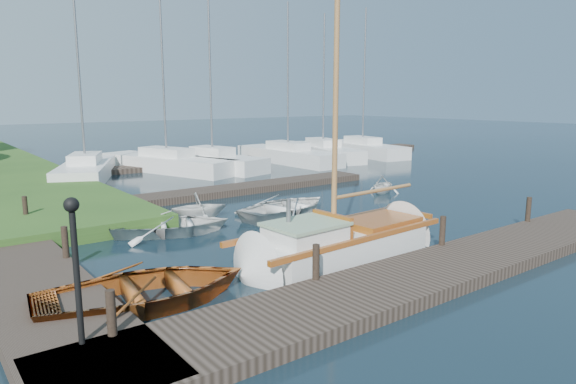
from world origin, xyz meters
TOP-DOWN VIEW (x-y plane):
  - ground at (0.00, 0.00)m, footprint 160.00×160.00m
  - near_dock at (0.00, -6.00)m, footprint 18.00×2.20m
  - left_dock at (-8.00, 2.00)m, footprint 2.20×18.00m
  - far_dock at (2.00, 6.50)m, footprint 14.00×1.60m
  - pontoon at (10.00, 16.00)m, footprint 30.00×1.60m
  - mooring_post_0 at (-7.50, -5.00)m, footprint 0.16×0.16m
  - mooring_post_1 at (-3.00, -5.00)m, footprint 0.16×0.16m
  - mooring_post_2 at (1.50, -5.00)m, footprint 0.16×0.16m
  - mooring_post_3 at (6.00, -5.00)m, footprint 0.16×0.16m
  - mooring_post_4 at (-7.00, 0.00)m, footprint 0.16×0.16m
  - mooring_post_5 at (-7.00, 5.00)m, footprint 0.16×0.16m
  - lamp_post at (-8.00, -5.00)m, footprint 0.24×0.24m
  - sailboat at (-0.78, -3.49)m, footprint 7.24×2.33m
  - dinghy at (-6.28, -3.42)m, footprint 4.75×3.68m
  - tender_a at (-3.45, 1.62)m, footprint 4.38×3.78m
  - tender_b at (-1.73, 2.98)m, footprint 2.35×2.16m
  - tender_c at (1.02, 1.42)m, footprint 4.44×3.53m
  - tender_d at (7.27, 2.45)m, footprint 2.21×2.07m
  - marina_boat_0 at (-2.44, 14.36)m, footprint 5.05×7.68m
  - marina_boat_1 at (2.26, 14.76)m, footprint 5.09×9.50m
  - marina_boat_2 at (4.67, 13.66)m, footprint 3.96×7.58m
  - marina_boat_4 at (10.43, 13.83)m, footprint 2.43×8.81m
  - marina_boat_5 at (13.90, 14.29)m, footprint 4.51×9.11m
  - marina_boat_6 at (17.50, 13.95)m, footprint 3.29×8.45m

SIDE VIEW (x-z plane):
  - ground at x=0.00m, z-range 0.00..0.00m
  - near_dock at x=0.00m, z-range 0.00..0.30m
  - left_dock at x=-8.00m, z-range 0.00..0.30m
  - far_dock at x=2.00m, z-range 0.00..0.30m
  - pontoon at x=10.00m, z-range 0.00..0.30m
  - sailboat at x=-0.78m, z-range -4.57..5.26m
  - tender_a at x=-3.45m, z-range 0.00..0.76m
  - tender_c at x=1.02m, z-range 0.00..0.82m
  - dinghy at x=-6.28m, z-range 0.00..0.90m
  - tender_d at x=7.27m, z-range 0.00..0.94m
  - tender_b at x=-1.73m, z-range 0.00..1.04m
  - marina_boat_1 at x=2.26m, z-range -4.36..5.47m
  - marina_boat_5 at x=13.90m, z-range -4.40..5.52m
  - marina_boat_4 at x=10.43m, z-range -4.55..5.67m
  - marina_boat_6 at x=17.50m, z-range -4.73..5.86m
  - marina_boat_0 at x=-2.44m, z-range -4.63..5.77m
  - marina_boat_2 at x=4.67m, z-range -5.44..6.62m
  - mooring_post_0 at x=-7.50m, z-range 0.30..1.10m
  - mooring_post_1 at x=-3.00m, z-range 0.30..1.10m
  - mooring_post_2 at x=1.50m, z-range 0.30..1.10m
  - mooring_post_3 at x=6.00m, z-range 0.30..1.10m
  - mooring_post_4 at x=-7.00m, z-range 0.30..1.10m
  - mooring_post_5 at x=-7.00m, z-range 0.30..1.10m
  - lamp_post at x=-8.00m, z-range 0.65..3.09m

